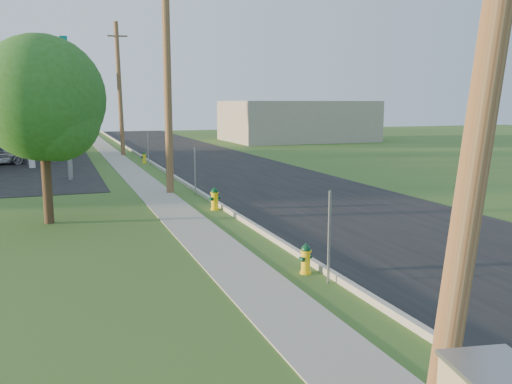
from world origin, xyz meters
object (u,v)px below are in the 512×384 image
at_px(price_pylon, 65,69).
at_px(tree_verge, 45,103).
at_px(hydrant_near, 306,259).
at_px(utility_pole_near, 498,6).
at_px(utility_pole_far, 120,89).
at_px(utility_pole_mid, 167,75).
at_px(hydrant_mid, 215,199).
at_px(hydrant_far, 144,157).
at_px(tree_lot, 58,89).

relative_size(price_pylon, tree_verge, 1.16).
bearing_deg(hydrant_near, utility_pole_near, -96.54).
bearing_deg(utility_pole_near, utility_pole_far, 90.00).
distance_m(utility_pole_mid, hydrant_near, 12.90).
relative_size(tree_verge, hydrant_mid, 7.12).
bearing_deg(hydrant_far, hydrant_near, -90.07).
bearing_deg(hydrant_mid, tree_verge, -176.34).
bearing_deg(hydrant_far, tree_lot, 111.81).
bearing_deg(utility_pole_near, price_pylon, 99.42).
distance_m(tree_verge, hydrant_mid, 6.45).
xyz_separation_m(tree_lot, hydrant_far, (4.88, -12.20, -4.50)).
bearing_deg(tree_lot, hydrant_near, -82.37).
relative_size(utility_pole_far, tree_verge, 1.61).
bearing_deg(utility_pole_mid, hydrant_far, 86.59).
distance_m(utility_pole_mid, tree_lot, 24.56).
xyz_separation_m(utility_pole_far, hydrant_mid, (0.77, -22.23, -4.40)).
bearing_deg(hydrant_far, utility_pole_near, -91.37).
height_order(hydrant_mid, hydrant_far, hydrant_mid).
bearing_deg(hydrant_far, hydrant_mid, -89.80).
bearing_deg(price_pylon, tree_verge, -94.55).
xyz_separation_m(utility_pole_mid, utility_pole_far, (0.00, 18.00, -0.15)).
distance_m(tree_lot, hydrant_far, 13.89).
distance_m(utility_pole_far, tree_verge, 23.08).
height_order(utility_pole_near, tree_lot, utility_pole_near).
height_order(utility_pole_mid, price_pylon, utility_pole_mid).
height_order(utility_pole_far, tree_lot, utility_pole_far).
relative_size(tree_verge, hydrant_far, 7.50).
relative_size(utility_pole_far, price_pylon, 1.39).
bearing_deg(utility_pole_far, tree_lot, 123.90).
relative_size(utility_pole_mid, utility_pole_far, 1.03).
height_order(utility_pole_near, price_pylon, utility_pole_near).
distance_m(utility_pole_far, hydrant_far, 7.48).
relative_size(tree_verge, tree_lot, 0.78).
bearing_deg(utility_pole_near, tree_verge, 109.30).
xyz_separation_m(tree_lot, hydrant_near, (4.85, -36.23, -4.54)).
distance_m(utility_pole_far, hydrant_mid, 22.67).
relative_size(utility_pole_far, hydrant_mid, 11.48).
bearing_deg(tree_lot, utility_pole_far, -56.10).
distance_m(utility_pole_near, tree_verge, 14.26).
distance_m(price_pylon, tree_lot, 18.71).
bearing_deg(tree_lot, hydrant_mid, -80.14).
xyz_separation_m(utility_pole_near, utility_pole_far, (-0.00, 36.00, 0.00)).
bearing_deg(tree_lot, utility_pole_mid, -80.23).
bearing_deg(utility_pole_mid, hydrant_near, -86.74).
xyz_separation_m(price_pylon, hydrant_far, (4.62, 6.50, -5.05)).
distance_m(hydrant_mid, hydrant_far, 16.23).
bearing_deg(price_pylon, utility_pole_mid, -54.66).
bearing_deg(hydrant_far, price_pylon, -125.37).
height_order(utility_pole_near, hydrant_mid, utility_pole_near).
height_order(utility_pole_far, price_pylon, utility_pole_far).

